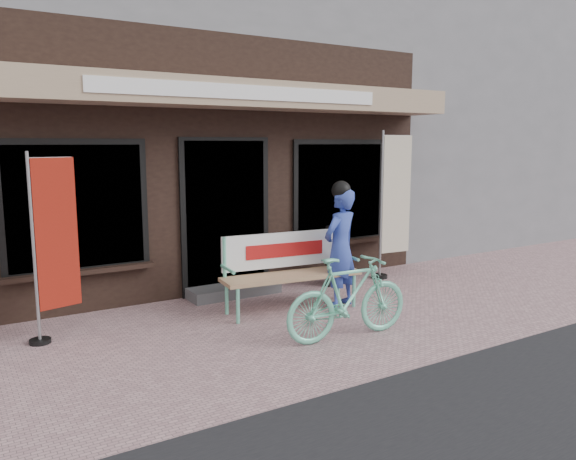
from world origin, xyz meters
TOP-DOWN VIEW (x-y plane):
  - ground at (0.00, 0.00)m, footprint 70.00×70.00m
  - storefront at (0.00, 4.96)m, footprint 7.00×6.77m
  - neighbor_right_near at (8.50, 5.50)m, footprint 10.00×7.00m
  - bench at (0.32, 0.81)m, footprint 1.85×0.66m
  - person at (0.96, 0.57)m, footprint 0.66×0.54m
  - bicycle at (0.30, -0.47)m, footprint 1.55×0.53m
  - nobori_red at (-2.41, 1.18)m, footprint 0.61×0.27m
  - nobori_cream at (2.66, 1.45)m, footprint 0.68×0.27m
  - menu_stand at (1.62, 1.49)m, footprint 0.46×0.18m

SIDE VIEW (x-z plane):
  - ground at x=0.00m, z-range 0.00..0.00m
  - bicycle at x=0.30m, z-range 0.00..0.92m
  - menu_stand at x=1.62m, z-range 0.01..0.92m
  - bench at x=0.32m, z-range 0.09..1.06m
  - person at x=0.96m, z-range -0.01..1.63m
  - nobori_red at x=-2.41m, z-range 0.03..2.07m
  - nobori_cream at x=2.66m, z-range 0.04..2.35m
  - neighbor_right_near at x=8.50m, z-range 0.00..5.60m
  - storefront at x=0.00m, z-range -0.01..5.99m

